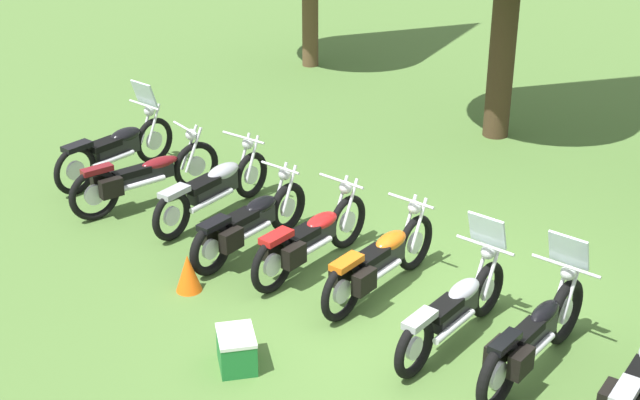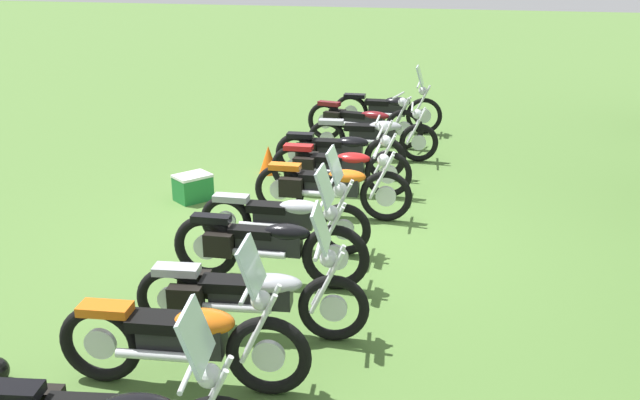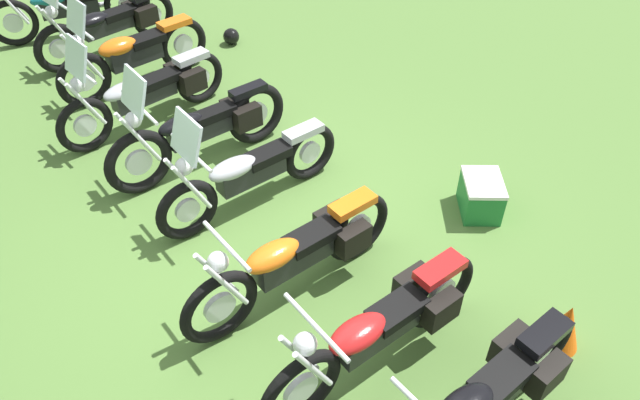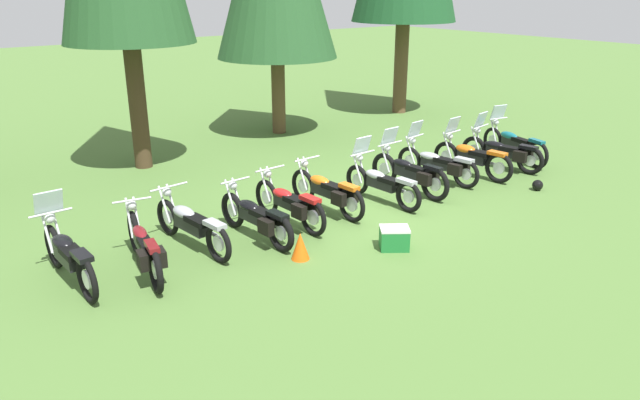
# 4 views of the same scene
# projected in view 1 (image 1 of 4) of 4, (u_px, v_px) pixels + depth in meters

# --- Properties ---
(ground_plane) EXTENTS (80.00, 80.00, 0.00)m
(ground_plane) POSITION_uv_depth(u_px,v_px,m) (412.00, 317.00, 10.76)
(ground_plane) COLOR #4C7033
(motorcycle_0) EXTENTS (0.67, 2.27, 1.38)m
(motorcycle_0) POSITION_uv_depth(u_px,v_px,m) (117.00, 147.00, 14.14)
(motorcycle_0) COLOR black
(motorcycle_0) RESTS_ON ground_plane
(motorcycle_1) EXTENTS (0.77, 2.37, 1.03)m
(motorcycle_1) POSITION_uv_depth(u_px,v_px,m) (144.00, 176.00, 13.26)
(motorcycle_1) COLOR black
(motorcycle_1) RESTS_ON ground_plane
(motorcycle_2) EXTENTS (0.76, 2.34, 1.00)m
(motorcycle_2) POSITION_uv_depth(u_px,v_px,m) (214.00, 187.00, 12.92)
(motorcycle_2) COLOR black
(motorcycle_2) RESTS_ON ground_plane
(motorcycle_3) EXTENTS (0.66, 2.19, 1.00)m
(motorcycle_3) POSITION_uv_depth(u_px,v_px,m) (249.00, 222.00, 11.98)
(motorcycle_3) COLOR black
(motorcycle_3) RESTS_ON ground_plane
(motorcycle_4) EXTENTS (0.69, 2.20, 1.02)m
(motorcycle_4) POSITION_uv_depth(u_px,v_px,m) (309.00, 238.00, 11.57)
(motorcycle_4) COLOR black
(motorcycle_4) RESTS_ON ground_plane
(motorcycle_5) EXTENTS (0.65, 2.23, 1.02)m
(motorcycle_5) POSITION_uv_depth(u_px,v_px,m) (379.00, 260.00, 11.04)
(motorcycle_5) COLOR black
(motorcycle_5) RESTS_ON ground_plane
(motorcycle_6) EXTENTS (0.72, 2.18, 1.34)m
(motorcycle_6) POSITION_uv_depth(u_px,v_px,m) (455.00, 307.00, 10.12)
(motorcycle_6) COLOR black
(motorcycle_6) RESTS_ON ground_plane
(motorcycle_7) EXTENTS (0.78, 2.25, 1.39)m
(motorcycle_7) POSITION_uv_depth(u_px,v_px,m) (533.00, 335.00, 9.59)
(motorcycle_7) COLOR black
(motorcycle_7) RESTS_ON ground_plane
(picnic_cooler) EXTENTS (0.64, 0.61, 0.40)m
(picnic_cooler) POSITION_uv_depth(u_px,v_px,m) (237.00, 350.00, 9.82)
(picnic_cooler) COLOR #1E7233
(picnic_cooler) RESTS_ON ground_plane
(traffic_cone) EXTENTS (0.32, 0.32, 0.48)m
(traffic_cone) POSITION_uv_depth(u_px,v_px,m) (188.00, 273.00, 11.21)
(traffic_cone) COLOR #EA590F
(traffic_cone) RESTS_ON ground_plane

